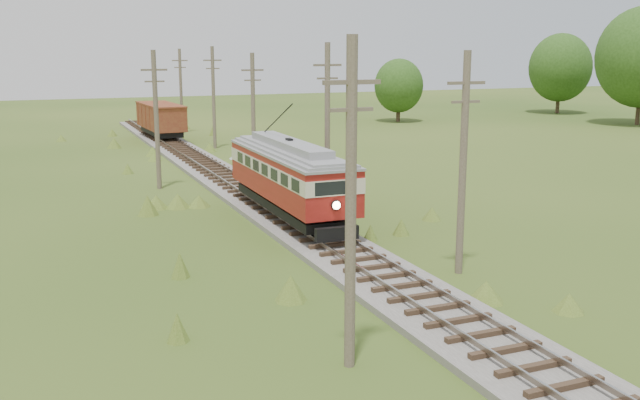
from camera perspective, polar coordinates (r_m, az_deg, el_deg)
name	(u,v)px	position (r m, az deg, el deg)	size (l,w,h in m)	color
railbed_main	(256,198)	(41.40, -5.13, 0.16)	(3.60, 96.00, 0.57)	#605B54
streetcar	(289,173)	(35.65, -2.46, 2.18)	(2.92, 12.10, 5.51)	black
gondola	(161,118)	(70.34, -12.61, 6.41)	(3.37, 9.14, 2.99)	black
gravel_pile	(248,152)	(57.74, -5.75, 3.80)	(2.90, 3.08, 1.06)	gray
utility_pole_r_2	(463,162)	(27.71, 11.38, 3.01)	(1.60, 0.30, 8.60)	brown
utility_pole_r_3	(327,124)	(39.02, 0.59, 6.08)	(1.60, 0.30, 9.00)	brown
utility_pole_r_4	(253,111)	(51.16, -5.36, 7.08)	(1.60, 0.30, 8.40)	brown
utility_pole_r_5	(214,97)	(63.74, -8.51, 8.19)	(1.60, 0.30, 8.90)	brown
utility_pole_r_6	(181,90)	(76.36, -11.06, 8.62)	(1.60, 0.30, 8.70)	brown
utility_pole_l_a	(351,203)	(18.87, 2.48, -0.27)	(1.60, 0.30, 9.00)	brown
utility_pole_l_b	(156,119)	(45.54, -12.96, 6.37)	(1.60, 0.30, 8.60)	brown
tree_right_5	(560,68)	(104.05, 18.66, 10.00)	(8.40, 8.40, 10.82)	#38281C
tree_mid_b	(399,86)	(87.56, 6.32, 9.08)	(5.88, 5.88, 7.57)	#38281C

